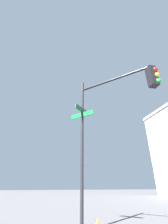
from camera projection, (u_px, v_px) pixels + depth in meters
The scene contains 1 object.
traffic_signal_near at pixel (112, 108), 5.91m from camera, with size 2.69×2.66×5.67m.
Camera 1 is at (-0.91, -8.57, 1.33)m, focal length 24.91 mm.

